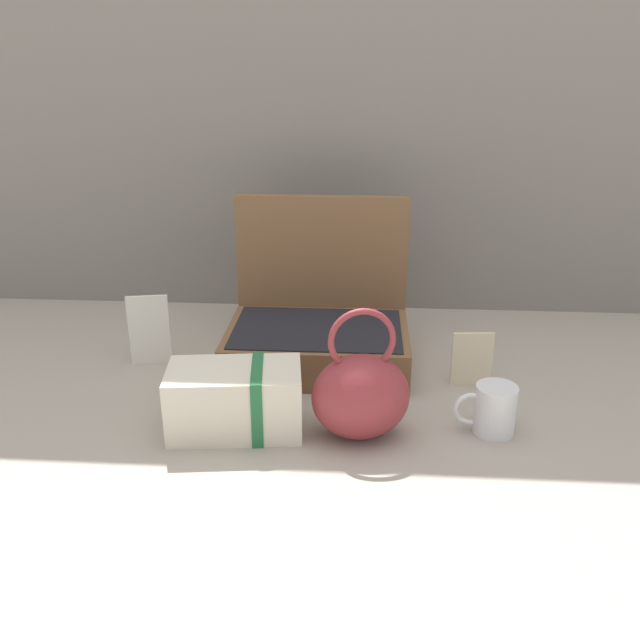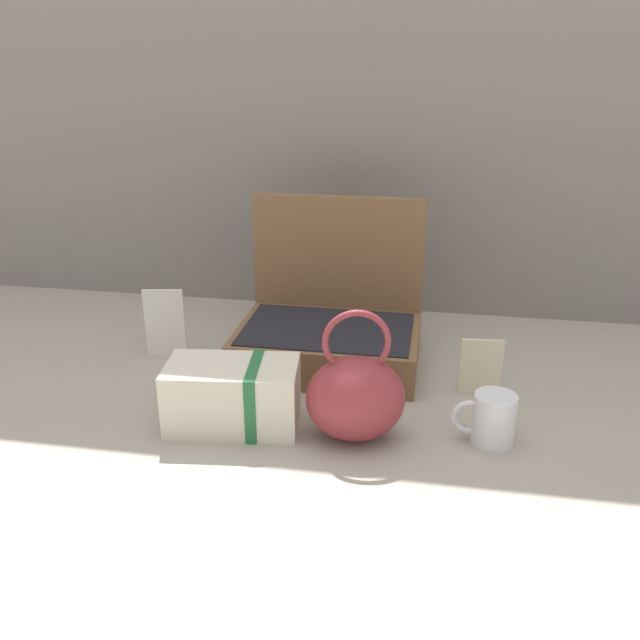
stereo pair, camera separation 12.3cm
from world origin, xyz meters
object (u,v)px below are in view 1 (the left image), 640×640
(teal_pouch_handbag, at_px, (361,395))
(coffee_mug, at_px, (493,410))
(open_suitcase, at_px, (318,326))
(cream_toiletry_bag, at_px, (237,400))
(info_card_left, at_px, (149,330))
(poster_card_right, at_px, (472,359))

(teal_pouch_handbag, bearing_deg, coffee_mug, 6.63)
(open_suitcase, distance_m, cream_toiletry_bag, 0.34)
(open_suitcase, bearing_deg, info_card_left, -172.47)
(open_suitcase, relative_size, info_card_left, 2.47)
(open_suitcase, relative_size, coffee_mug, 3.49)
(open_suitcase, height_order, poster_card_right, open_suitcase)
(teal_pouch_handbag, relative_size, info_card_left, 1.55)
(open_suitcase, bearing_deg, cream_toiletry_bag, -111.84)
(teal_pouch_handbag, distance_m, coffee_mug, 0.24)
(open_suitcase, distance_m, poster_card_right, 0.34)
(poster_card_right, bearing_deg, info_card_left, 170.67)
(cream_toiletry_bag, bearing_deg, coffee_mug, 2.50)
(open_suitcase, distance_m, teal_pouch_handbag, 0.33)
(cream_toiletry_bag, distance_m, info_card_left, 0.36)
(open_suitcase, xyz_separation_m, info_card_left, (-0.36, -0.05, 0.00))
(teal_pouch_handbag, distance_m, poster_card_right, 0.31)
(coffee_mug, bearing_deg, cream_toiletry_bag, -177.50)
(open_suitcase, height_order, cream_toiletry_bag, open_suitcase)
(teal_pouch_handbag, xyz_separation_m, info_card_left, (-0.46, 0.27, -0.00))
(coffee_mug, height_order, poster_card_right, poster_card_right)
(open_suitcase, relative_size, teal_pouch_handbag, 1.59)
(poster_card_right, bearing_deg, teal_pouch_handbag, -140.86)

